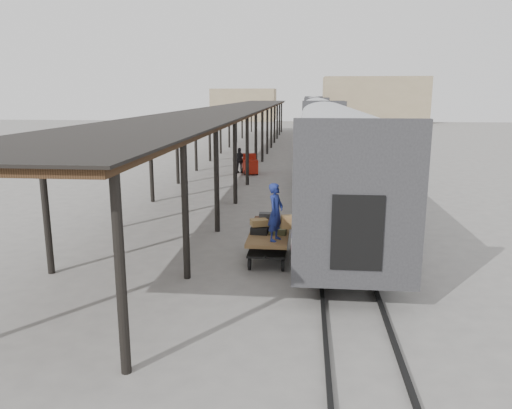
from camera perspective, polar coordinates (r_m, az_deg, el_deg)
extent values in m
plane|color=slate|center=(16.29, -1.57, -6.05)|extent=(160.00, 160.00, 0.00)
cube|color=silver|center=(23.49, 8.69, 6.09)|extent=(3.00, 24.00, 2.90)
cube|color=#28282B|center=(11.77, 11.55, -0.48)|extent=(3.04, 0.22, 3.50)
cube|color=black|center=(23.37, 5.01, 8.37)|extent=(0.04, 22.08, 0.65)
cube|color=black|center=(23.74, 8.56, 2.01)|extent=(2.55, 23.04, 0.50)
cube|color=silver|center=(49.39, 7.19, 9.50)|extent=(3.00, 24.00, 2.90)
cube|color=#28282B|center=(37.52, 7.62, 8.53)|extent=(3.04, 0.22, 3.50)
cube|color=black|center=(49.34, 5.42, 10.59)|extent=(0.04, 22.08, 0.65)
cube|color=black|center=(49.51, 7.13, 7.54)|extent=(2.55, 23.04, 0.50)
cube|color=silver|center=(75.37, 6.71, 10.57)|extent=(3.00, 24.00, 2.90)
cube|color=#28282B|center=(63.48, 6.88, 10.19)|extent=(3.04, 0.22, 3.50)
cube|color=black|center=(75.33, 5.55, 11.28)|extent=(0.04, 22.08, 0.65)
cube|color=black|center=(75.44, 6.68, 9.28)|extent=(2.55, 23.04, 0.50)
cube|color=black|center=(15.12, 5.50, 0.87)|extent=(0.50, 1.70, 2.00)
imported|color=silver|center=(15.15, 5.49, 0.36)|extent=(0.72, 0.89, 1.72)
cube|color=olive|center=(15.15, 3.92, -1.99)|extent=(0.57, 0.25, 0.42)
cube|color=#422B19|center=(39.69, -2.14, 10.87)|extent=(4.60, 64.00, 0.18)
cube|color=black|center=(39.69, -2.15, 11.04)|extent=(4.90, 64.30, 0.06)
cylinder|color=black|center=(40.13, -5.05, 7.99)|extent=(0.20, 0.20, 4.00)
cylinder|color=black|center=(70.77, -0.36, 10.03)|extent=(0.20, 0.20, 4.00)
cylinder|color=black|center=(9.51, -15.24, -7.63)|extent=(0.20, 0.20, 4.00)
cylinder|color=black|center=(39.58, 0.85, 7.97)|extent=(0.20, 0.20, 4.00)
cylinder|color=black|center=(70.46, 3.01, 10.01)|extent=(0.20, 0.20, 4.00)
cube|color=black|center=(49.58, 6.27, 6.59)|extent=(0.10, 150.00, 0.12)
cube|color=black|center=(49.62, 7.94, 6.55)|extent=(0.10, 150.00, 0.12)
cube|color=tan|center=(94.09, 13.29, 11.57)|extent=(18.00, 10.00, 8.00)
cube|color=tan|center=(98.07, -1.37, 11.34)|extent=(12.00, 8.00, 6.00)
cube|color=brown|center=(15.79, 1.46, -3.62)|extent=(1.26, 2.41, 0.12)
cube|color=black|center=(15.90, 1.45, -4.83)|extent=(1.16, 2.31, 0.06)
cylinder|color=black|center=(15.12, -0.74, -6.75)|extent=(0.08, 0.40, 0.40)
cylinder|color=black|center=(15.05, 3.07, -6.87)|extent=(0.08, 0.40, 0.40)
cylinder|color=black|center=(16.92, 0.01, -4.62)|extent=(0.08, 0.40, 0.40)
cylinder|color=black|center=(16.85, 3.41, -4.72)|extent=(0.08, 0.40, 0.40)
cube|color=#353537|center=(16.28, 0.66, -2.54)|extent=(0.61, 0.44, 0.20)
cube|color=olive|center=(16.43, 2.54, -2.39)|extent=(0.58, 0.42, 0.20)
cube|color=black|center=(15.79, 0.40, -2.99)|extent=(0.57, 0.42, 0.21)
cube|color=#44472A|center=(15.79, 2.52, -3.05)|extent=(0.55, 0.41, 0.19)
cube|color=#482B1C|center=(16.21, 0.76, -1.81)|extent=(0.53, 0.38, 0.19)
cube|color=olive|center=(15.82, 0.36, -2.07)|extent=(0.62, 0.53, 0.21)
cube|color=#353537|center=(16.15, 1.10, -1.22)|extent=(0.43, 0.31, 0.15)
cube|color=maroon|center=(32.84, -0.69, 4.44)|extent=(1.21, 1.64, 0.88)
cube|color=maroon|center=(33.15, -0.79, 5.54)|extent=(0.95, 0.77, 0.34)
cylinder|color=black|center=(32.32, -1.24, 3.66)|extent=(0.20, 0.37, 0.35)
cylinder|color=black|center=(32.42, 0.13, 3.69)|extent=(0.20, 0.37, 0.35)
cylinder|color=black|center=(33.37, -1.48, 3.94)|extent=(0.20, 0.37, 0.35)
cylinder|color=black|center=(33.47, -0.15, 3.97)|extent=(0.20, 0.37, 0.35)
imported|color=navy|center=(14.91, 2.26, -0.88)|extent=(0.62, 0.75, 1.75)
imported|color=black|center=(33.20, -1.87, 5.06)|extent=(1.04, 0.56, 1.68)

